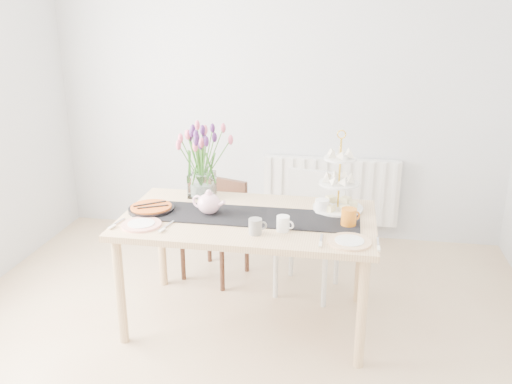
% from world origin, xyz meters
% --- Properties ---
extents(room_shell, '(4.50, 4.50, 4.50)m').
position_xyz_m(room_shell, '(0.00, 0.00, 1.30)').
color(room_shell, tan).
rests_on(room_shell, ground).
extents(radiator, '(1.20, 0.08, 0.60)m').
position_xyz_m(radiator, '(0.50, 2.19, 0.45)').
color(radiator, white).
rests_on(radiator, room_shell).
extents(dining_table, '(1.60, 0.90, 0.75)m').
position_xyz_m(dining_table, '(0.03, 0.69, 0.67)').
color(dining_table, tan).
rests_on(dining_table, ground).
extents(chair_brown, '(0.50, 0.50, 0.75)m').
position_xyz_m(chair_brown, '(-0.32, 1.35, 0.43)').
color(chair_brown, '#321C12').
rests_on(chair_brown, ground).
extents(chair_white, '(0.51, 0.51, 0.88)m').
position_xyz_m(chair_white, '(0.40, 1.24, 0.51)').
color(chair_white, silver).
rests_on(chair_white, ground).
extents(table_runner, '(1.40, 0.35, 0.01)m').
position_xyz_m(table_runner, '(0.03, 0.69, 0.75)').
color(table_runner, black).
rests_on(table_runner, dining_table).
extents(tulip_vase, '(0.62, 0.62, 0.53)m').
position_xyz_m(tulip_vase, '(-0.36, 1.03, 1.09)').
color(tulip_vase, silver).
rests_on(tulip_vase, dining_table).
extents(cake_stand, '(0.33, 0.33, 0.48)m').
position_xyz_m(cake_stand, '(0.59, 0.91, 0.89)').
color(cake_stand, gold).
rests_on(cake_stand, dining_table).
extents(teapot, '(0.29, 0.26, 0.16)m').
position_xyz_m(teapot, '(-0.22, 0.69, 0.82)').
color(teapot, white).
rests_on(teapot, dining_table).
extents(cream_jug, '(0.11, 0.11, 0.09)m').
position_xyz_m(cream_jug, '(0.49, 0.84, 0.80)').
color(cream_jug, white).
rests_on(cream_jug, dining_table).
extents(tart_tin, '(0.30, 0.30, 0.04)m').
position_xyz_m(tart_tin, '(-0.61, 0.68, 0.77)').
color(tart_tin, black).
rests_on(tart_tin, dining_table).
extents(mug_grey, '(0.11, 0.11, 0.09)m').
position_xyz_m(mug_grey, '(0.12, 0.43, 0.80)').
color(mug_grey, gray).
rests_on(mug_grey, dining_table).
extents(mug_white, '(0.10, 0.10, 0.09)m').
position_xyz_m(mug_white, '(0.28, 0.50, 0.80)').
color(mug_white, white).
rests_on(mug_white, dining_table).
extents(mug_orange, '(0.13, 0.13, 0.11)m').
position_xyz_m(mug_orange, '(0.66, 0.65, 0.81)').
color(mug_orange, orange).
rests_on(mug_orange, dining_table).
extents(plate_left, '(0.29, 0.29, 0.01)m').
position_xyz_m(plate_left, '(-0.58, 0.44, 0.76)').
color(plate_left, white).
rests_on(plate_left, dining_table).
extents(plate_right, '(0.25, 0.25, 0.01)m').
position_xyz_m(plate_right, '(0.67, 0.40, 0.76)').
color(plate_right, silver).
rests_on(plate_right, dining_table).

